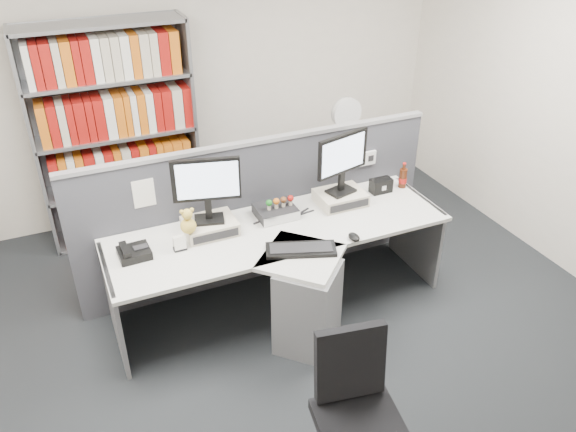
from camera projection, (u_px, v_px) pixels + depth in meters
name	position (u px, v px, depth m)	size (l,w,h in m)	color
ground	(325.00, 371.00, 4.06)	(5.50, 5.50, 0.00)	#25282C
room_shell	(336.00, 135.00, 3.14)	(5.04, 5.54, 2.72)	silver
partition	(259.00, 210.00, 4.71)	(3.00, 0.08, 1.27)	#414249
desk	(291.00, 273.00, 4.29)	(2.60, 1.20, 0.72)	silver
monitor_riser_left	(210.00, 226.00, 4.27)	(0.38, 0.31, 0.10)	beige
monitor_riser_right	(341.00, 198.00, 4.65)	(0.38, 0.31, 0.10)	beige
monitor_left	(207.00, 185.00, 4.09)	(0.48, 0.20, 0.50)	black
monitor_right	(343.00, 158.00, 4.47)	(0.48, 0.21, 0.50)	black
desktop_pc	(276.00, 211.00, 4.47)	(0.30, 0.27, 0.08)	black
figurines	(280.00, 201.00, 4.42)	(0.23, 0.05, 0.09)	beige
keyboard	(301.00, 249.00, 4.06)	(0.53, 0.34, 0.03)	black
mouse	(354.00, 237.00, 4.19)	(0.07, 0.12, 0.04)	black
desk_phone	(133.00, 253.00, 4.00)	(0.22, 0.21, 0.09)	black
desk_calendar	(179.00, 244.00, 4.07)	(0.09, 0.07, 0.11)	black
plush_toy	(188.00, 223.00, 4.05)	(0.11, 0.11, 0.20)	gold
speaker	(381.00, 186.00, 4.80)	(0.18, 0.10, 0.12)	black
cola_bottle	(403.00, 178.00, 4.87)	(0.07, 0.07, 0.23)	#3F190A
shelving_unit	(117.00, 138.00, 5.17)	(1.41, 0.40, 2.00)	gray
filing_cabinet	(343.00, 178.00, 5.87)	(0.45, 0.61, 0.70)	gray
desk_fan	(346.00, 116.00, 5.52)	(0.30, 0.18, 0.51)	white
office_chair	(356.00, 410.00, 3.12)	(0.63, 0.63, 0.95)	silver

